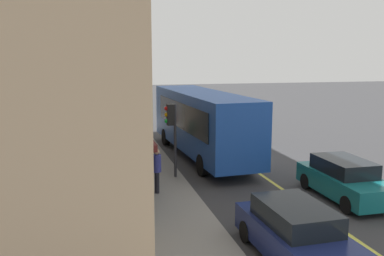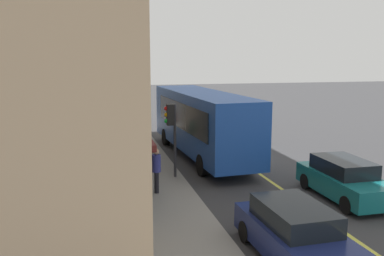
{
  "view_description": "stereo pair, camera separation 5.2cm",
  "coord_description": "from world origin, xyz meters",
  "px_view_note": "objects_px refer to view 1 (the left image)",
  "views": [
    {
      "loc": [
        -20.52,
        7.46,
        5.33
      ],
      "look_at": [
        0.76,
        2.28,
        1.6
      ],
      "focal_mm": 39.12,
      "sensor_mm": 36.0,
      "label": 1
    },
    {
      "loc": [
        -20.53,
        7.41,
        5.33
      ],
      "look_at": [
        0.76,
        2.28,
        1.6
      ],
      "focal_mm": 39.12,
      "sensor_mm": 36.0,
      "label": 2
    }
  ],
  "objects_px": {
    "traffic_light": "(171,123)",
    "car_teal": "(345,180)",
    "pedestrian_mid_block": "(148,132)",
    "bus": "(201,120)",
    "pedestrian_at_corner": "(134,121)",
    "car_navy": "(297,234)",
    "pedestrian_waiting": "(157,167)"
  },
  "relations": [
    {
      "from": "car_teal",
      "to": "pedestrian_mid_block",
      "type": "height_order",
      "value": "pedestrian_mid_block"
    },
    {
      "from": "car_teal",
      "to": "pedestrian_waiting",
      "type": "distance_m",
      "value": 7.16
    },
    {
      "from": "traffic_light",
      "to": "car_teal",
      "type": "distance_m",
      "value": 7.31
    },
    {
      "from": "traffic_light",
      "to": "pedestrian_waiting",
      "type": "xyz_separation_m",
      "value": [
        -2.03,
        0.97,
        -1.33
      ]
    },
    {
      "from": "pedestrian_at_corner",
      "to": "pedestrian_waiting",
      "type": "height_order",
      "value": "pedestrian_waiting"
    },
    {
      "from": "traffic_light",
      "to": "car_teal",
      "type": "xyz_separation_m",
      "value": [
        -3.89,
        -5.92,
        -1.79
      ]
    },
    {
      "from": "car_navy",
      "to": "pedestrian_waiting",
      "type": "relative_size",
      "value": 2.49
    },
    {
      "from": "bus",
      "to": "pedestrian_mid_block",
      "type": "height_order",
      "value": "bus"
    },
    {
      "from": "car_teal",
      "to": "pedestrian_at_corner",
      "type": "distance_m",
      "value": 15.15
    },
    {
      "from": "pedestrian_at_corner",
      "to": "pedestrian_waiting",
      "type": "distance_m",
      "value": 11.81
    },
    {
      "from": "bus",
      "to": "pedestrian_at_corner",
      "type": "distance_m",
      "value": 6.6
    },
    {
      "from": "pedestrian_at_corner",
      "to": "pedestrian_mid_block",
      "type": "height_order",
      "value": "pedestrian_mid_block"
    },
    {
      "from": "bus",
      "to": "pedestrian_mid_block",
      "type": "relative_size",
      "value": 6.26
    },
    {
      "from": "car_navy",
      "to": "pedestrian_at_corner",
      "type": "xyz_separation_m",
      "value": [
        17.76,
        2.39,
        0.45
      ]
    },
    {
      "from": "pedestrian_at_corner",
      "to": "car_navy",
      "type": "bearing_deg",
      "value": -172.34
    },
    {
      "from": "bus",
      "to": "car_teal",
      "type": "xyz_separation_m",
      "value": [
        -7.83,
        -3.54,
        -1.24
      ]
    },
    {
      "from": "bus",
      "to": "traffic_light",
      "type": "height_order",
      "value": "bus"
    },
    {
      "from": "traffic_light",
      "to": "pedestrian_at_corner",
      "type": "distance_m",
      "value": 9.89
    },
    {
      "from": "traffic_light",
      "to": "pedestrian_mid_block",
      "type": "xyz_separation_m",
      "value": [
        5.41,
        0.29,
        -1.3
      ]
    },
    {
      "from": "traffic_light",
      "to": "pedestrian_at_corner",
      "type": "xyz_separation_m",
      "value": [
        9.78,
        0.6,
        -1.34
      ]
    },
    {
      "from": "car_teal",
      "to": "pedestrian_mid_block",
      "type": "relative_size",
      "value": 2.39
    },
    {
      "from": "pedestrian_mid_block",
      "to": "traffic_light",
      "type": "bearing_deg",
      "value": -176.93
    },
    {
      "from": "car_teal",
      "to": "pedestrian_mid_block",
      "type": "xyz_separation_m",
      "value": [
        9.3,
        6.21,
        0.49
      ]
    },
    {
      "from": "traffic_light",
      "to": "car_navy",
      "type": "relative_size",
      "value": 0.74
    },
    {
      "from": "bus",
      "to": "pedestrian_at_corner",
      "type": "height_order",
      "value": "bus"
    },
    {
      "from": "pedestrian_mid_block",
      "to": "car_navy",
      "type": "bearing_deg",
      "value": -171.17
    },
    {
      "from": "bus",
      "to": "pedestrian_waiting",
      "type": "bearing_deg",
      "value": 150.66
    },
    {
      "from": "traffic_light",
      "to": "pedestrian_mid_block",
      "type": "height_order",
      "value": "traffic_light"
    },
    {
      "from": "car_navy",
      "to": "bus",
      "type": "bearing_deg",
      "value": -2.84
    },
    {
      "from": "car_teal",
      "to": "pedestrian_waiting",
      "type": "bearing_deg",
      "value": 74.89
    },
    {
      "from": "bus",
      "to": "pedestrian_mid_block",
      "type": "distance_m",
      "value": 3.14
    },
    {
      "from": "traffic_light",
      "to": "pedestrian_waiting",
      "type": "bearing_deg",
      "value": 154.4
    }
  ]
}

